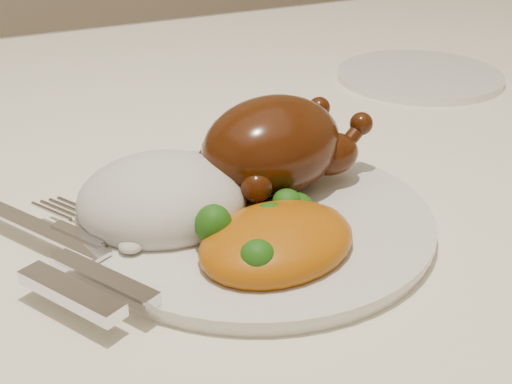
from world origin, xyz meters
name	(u,v)px	position (x,y,z in m)	size (l,w,h in m)	color
dining_table	(140,254)	(0.00, 0.00, 0.67)	(1.60, 0.90, 0.76)	brown
tablecloth	(134,189)	(0.00, 0.00, 0.74)	(1.73, 1.03, 0.18)	white
dinner_plate	(256,222)	(0.05, -0.17, 0.77)	(0.27, 0.27, 0.01)	silver
side_plate	(420,76)	(0.39, 0.08, 0.77)	(0.20, 0.20, 0.01)	silver
roast_chicken	(276,145)	(0.08, -0.13, 0.82)	(0.16, 0.12, 0.08)	#441807
rice_mound	(162,201)	(-0.02, -0.13, 0.79)	(0.15, 0.14, 0.07)	silver
mac_and_cheese	(276,237)	(0.04, -0.22, 0.79)	(0.14, 0.12, 0.05)	#AF6C0B
cutlery	(75,265)	(-0.09, -0.18, 0.78)	(0.09, 0.20, 0.01)	silver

